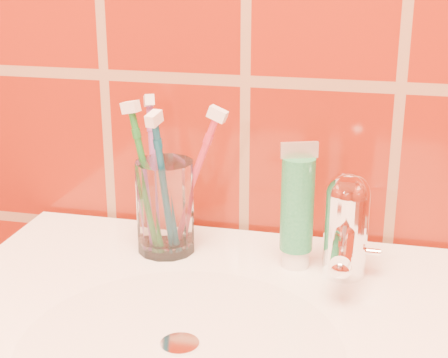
# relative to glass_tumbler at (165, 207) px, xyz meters

# --- Properties ---
(glass_tumbler) EXTENTS (0.08, 0.08, 0.11)m
(glass_tumbler) POSITION_rel_glass_tumbler_xyz_m (0.00, 0.00, 0.00)
(glass_tumbler) COLOR white
(glass_tumbler) RESTS_ON pedestal_sink
(toothpaste_tube) EXTENTS (0.04, 0.04, 0.15)m
(toothpaste_tube) POSITION_rel_glass_tumbler_xyz_m (0.16, -0.01, 0.01)
(toothpaste_tube) COLOR white
(toothpaste_tube) RESTS_ON pedestal_sink
(faucet) EXTENTS (0.05, 0.11, 0.12)m
(faucet) POSITION_rel_glass_tumbler_xyz_m (0.21, -0.02, 0.01)
(faucet) COLOR white
(faucet) RESTS_ON pedestal_sink
(toothbrush_0) EXTENTS (0.10, 0.14, 0.20)m
(toothbrush_0) POSITION_rel_glass_tumbler_xyz_m (-0.02, 0.02, 0.03)
(toothbrush_0) COLOR #934DA6
(toothbrush_0) RESTS_ON glass_tumbler
(toothbrush_1) EXTENTS (0.09, 0.08, 0.19)m
(toothbrush_1) POSITION_rel_glass_tumbler_xyz_m (-0.02, -0.00, 0.03)
(toothbrush_1) COLOR #1D6D29
(toothbrush_1) RESTS_ON glass_tumbler
(toothbrush_2) EXTENTS (0.11, 0.10, 0.18)m
(toothbrush_2) POSITION_rel_glass_tumbler_xyz_m (0.03, 0.01, 0.03)
(toothbrush_2) COLOR #BA2840
(toothbrush_2) RESTS_ON glass_tumbler
(toothbrush_3) EXTENTS (0.05, 0.10, 0.19)m
(toothbrush_3) POSITION_rel_glass_tumbler_xyz_m (0.01, -0.02, 0.03)
(toothbrush_3) COLOR navy
(toothbrush_3) RESTS_ON glass_tumbler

